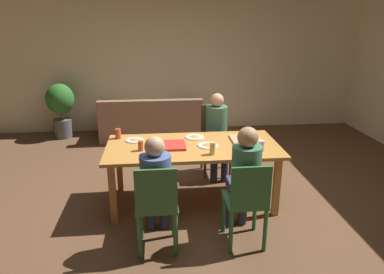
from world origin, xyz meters
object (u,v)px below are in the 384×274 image
(dining_table, at_px, (193,151))
(plate_1, at_px, (195,137))
(chair_0, at_px, (247,202))
(drinking_glass_1, at_px, (141,146))
(person_0, at_px, (244,175))
(person_1, at_px, (156,182))
(chair_1, at_px, (157,207))
(pizza_box_0, at_px, (171,145))
(person_2, at_px, (217,129))
(drinking_glass_0, at_px, (261,146))
(pizza_box_1, at_px, (246,139))
(chair_2, at_px, (215,135))
(drinking_glass_2, at_px, (118,134))
(plate_2, at_px, (208,145))
(couch, at_px, (151,123))
(plate_0, at_px, (135,140))
(drinking_glass_3, at_px, (213,148))
(potted_plant, at_px, (61,105))

(dining_table, xyz_separation_m, plate_1, (0.05, 0.28, 0.09))
(chair_0, bearing_deg, drinking_glass_1, 141.17)
(person_0, bearing_deg, chair_0, -90.00)
(person_1, bearing_deg, chair_1, -90.00)
(dining_table, height_order, pizza_box_0, pizza_box_0)
(person_2, xyz_separation_m, drinking_glass_0, (0.33, -1.06, 0.11))
(person_1, xyz_separation_m, pizza_box_1, (1.11, 0.92, 0.08))
(chair_0, bearing_deg, drinking_glass_0, 64.67)
(chair_1, height_order, chair_2, chair_2)
(drinking_glass_1, distance_m, drinking_glass_2, 0.55)
(dining_table, xyz_separation_m, chair_1, (-0.44, -0.95, -0.19))
(plate_2, height_order, couch, couch)
(drinking_glass_0, bearing_deg, plate_0, 160.97)
(chair_0, height_order, drinking_glass_2, chair_0)
(person_1, relative_size, drinking_glass_0, 9.71)
(dining_table, relative_size, chair_0, 2.23)
(pizza_box_1, distance_m, plate_2, 0.52)
(plate_0, bearing_deg, drinking_glass_3, -32.16)
(plate_1, height_order, potted_plant, potted_plant)
(dining_table, height_order, person_1, person_1)
(chair_0, distance_m, couch, 3.71)
(drinking_glass_1, bearing_deg, drinking_glass_2, 122.51)
(pizza_box_1, bearing_deg, dining_table, -170.17)
(drinking_glass_2, distance_m, drinking_glass_3, 1.28)
(chair_2, height_order, person_2, person_2)
(drinking_glass_1, xyz_separation_m, drinking_glass_3, (0.80, -0.20, 0.01))
(chair_0, height_order, pizza_box_0, chair_0)
(plate_2, relative_size, drinking_glass_1, 2.07)
(pizza_box_1, relative_size, drinking_glass_3, 2.50)
(pizza_box_1, bearing_deg, drinking_glass_2, 171.63)
(pizza_box_0, distance_m, plate_2, 0.44)
(chair_1, relative_size, drinking_glass_3, 6.52)
(chair_1, xyz_separation_m, couch, (-0.08, 3.58, -0.20))
(pizza_box_1, xyz_separation_m, potted_plant, (-2.89, 2.70, -0.14))
(person_1, distance_m, person_2, 1.82)
(couch, distance_m, potted_plant, 1.74)
(plate_0, height_order, drinking_glass_2, drinking_glass_2)
(person_1, bearing_deg, couch, 91.39)
(couch, bearing_deg, plate_1, -76.10)
(pizza_box_0, height_order, drinking_glass_2, drinking_glass_2)
(drinking_glass_0, bearing_deg, plate_2, 159.29)
(chair_1, distance_m, plate_2, 1.13)
(chair_0, distance_m, person_1, 0.91)
(person_0, height_order, person_2, person_0)
(pizza_box_0, bearing_deg, couch, 95.68)
(chair_2, relative_size, drinking_glass_3, 7.00)
(plate_1, bearing_deg, plate_0, -176.62)
(potted_plant, bearing_deg, drinking_glass_1, -61.22)
(person_0, relative_size, person_1, 1.05)
(chair_1, height_order, couch, chair_1)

